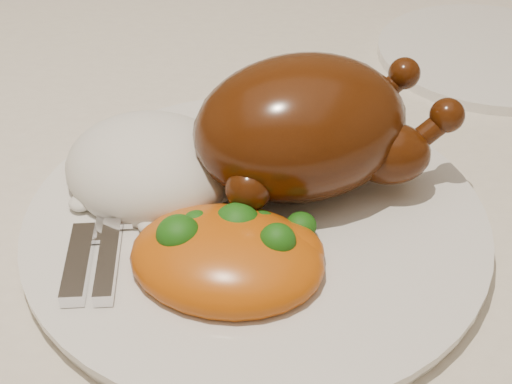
# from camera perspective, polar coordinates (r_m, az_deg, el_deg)

# --- Properties ---
(dining_table) EXTENTS (1.60, 0.90, 0.76)m
(dining_table) POSITION_cam_1_polar(r_m,az_deg,el_deg) (0.69, -10.19, -0.82)
(dining_table) COLOR brown
(dining_table) RESTS_ON floor
(tablecloth) EXTENTS (1.73, 1.03, 0.18)m
(tablecloth) POSITION_cam_1_polar(r_m,az_deg,el_deg) (0.65, -10.90, 4.20)
(tablecloth) COLOR beige
(tablecloth) RESTS_ON dining_table
(dinner_plate) EXTENTS (0.33, 0.33, 0.01)m
(dinner_plate) POSITION_cam_1_polar(r_m,az_deg,el_deg) (0.49, 0.00, -2.44)
(dinner_plate) COLOR silver
(dinner_plate) RESTS_ON tablecloth
(side_plate) EXTENTS (0.24, 0.24, 0.01)m
(side_plate) POSITION_cam_1_polar(r_m,az_deg,el_deg) (0.74, 18.09, 10.46)
(side_plate) COLOR silver
(side_plate) RESTS_ON tablecloth
(roast_chicken) EXTENTS (0.20, 0.17, 0.10)m
(roast_chicken) POSITION_cam_1_polar(r_m,az_deg,el_deg) (0.49, 4.09, 5.29)
(roast_chicken) COLOR #4E2208
(roast_chicken) RESTS_ON dinner_plate
(rice_mound) EXTENTS (0.15, 0.15, 0.07)m
(rice_mound) POSITION_cam_1_polar(r_m,az_deg,el_deg) (0.51, -8.42, 1.95)
(rice_mound) COLOR silver
(rice_mound) RESTS_ON dinner_plate
(mac_and_cheese) EXTENTS (0.13, 0.11, 0.05)m
(mac_and_cheese) POSITION_cam_1_polar(r_m,az_deg,el_deg) (0.44, -1.71, -4.94)
(mac_and_cheese) COLOR #D6610D
(mac_and_cheese) RESTS_ON dinner_plate
(cutlery) EXTENTS (0.04, 0.16, 0.01)m
(cutlery) POSITION_cam_1_polar(r_m,az_deg,el_deg) (0.47, -12.18, -3.57)
(cutlery) COLOR silver
(cutlery) RESTS_ON dinner_plate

